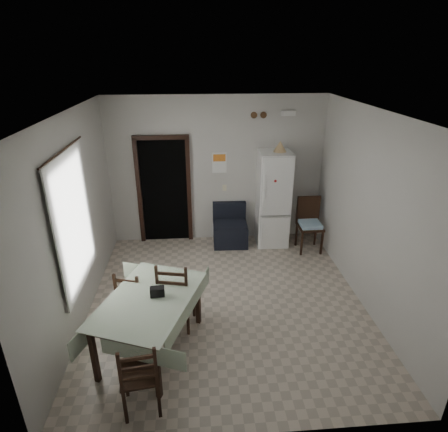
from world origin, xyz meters
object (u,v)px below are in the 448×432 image
corner_chair (310,226)px  fridge (273,199)px  dining_chair_far_right (176,292)px  dining_chair_far_left (133,296)px  dining_table (151,324)px  navy_seat (230,225)px  dining_chair_near_head (140,373)px

corner_chair → fridge: bearing=149.8°
dining_chair_far_right → dining_chair_far_left: bearing=2.8°
corner_chair → dining_chair_far_left: size_ratio=1.20×
fridge → dining_table: bearing=-125.0°
fridge → dining_table: size_ratio=1.24×
navy_seat → corner_chair: corner_chair is taller
fridge → navy_seat: 1.00m
navy_seat → corner_chair: 1.56m
fridge → dining_chair_far_left: 3.38m
dining_table → dining_chair_far_left: (-0.30, 0.58, 0.04)m
fridge → navy_seat: (-0.84, -0.00, -0.54)m
fridge → dining_chair_far_left: size_ratio=2.15×
navy_seat → dining_table: bearing=-112.6°
fridge → dining_chair_far_right: fridge is taller
fridge → dining_table: (-2.14, -2.87, -0.55)m
navy_seat → dining_table: 3.15m
navy_seat → dining_chair_far_right: (-0.98, -2.39, 0.13)m
dining_chair_far_left → dining_chair_far_right: bearing=-174.0°
dining_table → dining_chair_far_right: bearing=77.4°
dining_chair_far_right → navy_seat: bearing=-100.2°
corner_chair → dining_chair_far_right: (-2.49, -2.01, 0.01)m
dining_table → dining_chair_far_left: 0.66m
dining_chair_far_left → dining_chair_far_right: size_ratio=0.82×
dining_chair_near_head → fridge: bearing=-127.8°
dining_table → dining_chair_far_right: (0.31, 0.48, 0.14)m
navy_seat → corner_chair: bearing=-12.5°
navy_seat → dining_chair_near_head: bearing=-107.7°
dining_table → dining_chair_near_head: dining_chair_near_head is taller
corner_chair → dining_chair_near_head: bearing=-130.6°
dining_chair_far_right → dining_chair_near_head: dining_chair_far_right is taller
dining_chair_far_left → navy_seat: bearing=-109.6°
dining_chair_near_head → dining_chair_far_left: bearing=-86.9°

